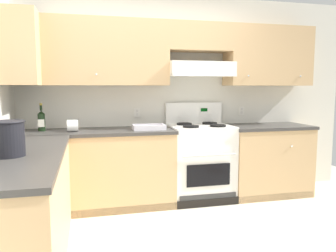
% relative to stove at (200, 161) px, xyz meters
% --- Properties ---
extents(ground_plane, '(7.04, 7.04, 0.00)m').
position_rel_stove_xyz_m(ground_plane, '(-0.62, -1.25, -0.48)').
color(ground_plane, beige).
extents(wall_back, '(4.68, 0.57, 2.55)m').
position_rel_stove_xyz_m(wall_back, '(-0.21, 0.27, 1.00)').
color(wall_back, silver).
rests_on(wall_back, ground_plane).
extents(counter_back_run, '(3.60, 0.65, 0.91)m').
position_rel_stove_xyz_m(counter_back_run, '(-0.45, -0.01, -0.03)').
color(counter_back_run, tan).
rests_on(counter_back_run, ground_plane).
extents(counter_left_run, '(0.63, 1.91, 0.91)m').
position_rel_stove_xyz_m(counter_left_run, '(-1.86, -1.26, -0.03)').
color(counter_left_run, tan).
rests_on(counter_left_run, ground_plane).
extents(stove, '(0.76, 0.62, 1.20)m').
position_rel_stove_xyz_m(stove, '(0.00, 0.00, 0.00)').
color(stove, white).
rests_on(stove, ground_plane).
extents(wine_bottle, '(0.08, 0.08, 0.31)m').
position_rel_stove_xyz_m(wine_bottle, '(-1.86, 0.06, 0.55)').
color(wine_bottle, black).
rests_on(wine_bottle, counter_back_run).
extents(bowl, '(0.37, 0.22, 0.06)m').
position_rel_stove_xyz_m(bowl, '(-0.67, -0.09, 0.45)').
color(bowl, silver).
rests_on(bowl, counter_back_run).
extents(bucket, '(0.24, 0.24, 0.25)m').
position_rel_stove_xyz_m(bucket, '(-1.91, -1.35, 0.56)').
color(bucket, black).
rests_on(bucket, counter_left_run).
extents(paper_towel_roll, '(0.12, 0.13, 0.13)m').
position_rel_stove_xyz_m(paper_towel_roll, '(-1.52, -0.07, 0.50)').
color(paper_towel_roll, white).
rests_on(paper_towel_roll, counter_back_run).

